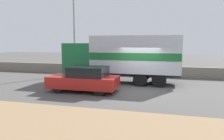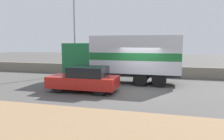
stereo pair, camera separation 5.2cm
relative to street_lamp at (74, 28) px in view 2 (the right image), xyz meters
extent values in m
plane|color=#514F4C|center=(6.20, -5.13, -4.03)|extent=(80.00, 80.00, 0.00)
cube|color=gray|center=(6.20, 0.66, -3.60)|extent=(60.00, 0.35, 0.86)
cylinder|color=gray|center=(0.00, 0.00, -0.67)|extent=(0.14, 0.14, 6.71)
cube|color=#196B38|center=(1.78, -2.62, -2.44)|extent=(2.03, 2.48, 2.35)
cube|color=black|center=(0.78, -2.62, -1.97)|extent=(0.06, 2.11, 1.03)
cube|color=#2D2D33|center=(5.76, -2.62, -3.35)|extent=(5.94, 1.39, 0.25)
cube|color=silver|center=(5.76, -2.62, -2.00)|extent=(5.94, 2.53, 2.46)
cube|color=#19662D|center=(5.76, -2.62, -2.11)|extent=(5.91, 2.55, 0.49)
cylinder|color=black|center=(1.78, -3.69, -3.57)|extent=(0.92, 0.28, 0.92)
cylinder|color=black|center=(1.78, -1.55, -3.57)|extent=(0.92, 0.28, 0.92)
cylinder|color=black|center=(7.39, -3.69, -3.57)|extent=(0.92, 0.28, 0.92)
cylinder|color=black|center=(7.39, -1.55, -3.57)|extent=(0.92, 0.28, 0.92)
cylinder|color=black|center=(6.20, -3.69, -3.57)|extent=(0.92, 0.28, 0.92)
cylinder|color=black|center=(6.20, -1.55, -3.57)|extent=(0.92, 0.28, 0.92)
cube|color=#B21E19|center=(3.21, -5.99, -3.45)|extent=(3.98, 1.76, 0.65)
cube|color=black|center=(3.52, -5.99, -2.85)|extent=(2.07, 1.62, 0.56)
cylinder|color=black|center=(1.97, -6.76, -3.70)|extent=(0.66, 0.20, 0.66)
cylinder|color=black|center=(1.97, -5.23, -3.70)|extent=(0.66, 0.20, 0.66)
cylinder|color=black|center=(4.44, -6.76, -3.70)|extent=(0.66, 0.20, 0.66)
cylinder|color=black|center=(4.44, -5.23, -3.70)|extent=(0.66, 0.20, 0.66)
camera|label=1|loc=(7.95, -17.58, -1.15)|focal=35.00mm
camera|label=2|loc=(8.00, -17.56, -1.15)|focal=35.00mm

